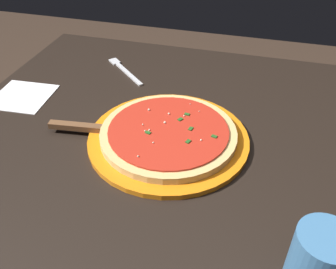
{
  "coord_description": "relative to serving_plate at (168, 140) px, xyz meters",
  "views": [
    {
      "loc": [
        0.62,
        0.21,
        1.28
      ],
      "look_at": [
        0.0,
        0.04,
        0.79
      ],
      "focal_mm": 39.57,
      "sensor_mm": 36.0,
      "label": 1
    }
  ],
  "objects": [
    {
      "name": "pizza",
      "position": [
        -0.0,
        0.0,
        0.02
      ],
      "size": [
        0.3,
        0.3,
        0.02
      ],
      "color": "#DBB26B",
      "rests_on": "serving_plate"
    },
    {
      "name": "restaurant_table",
      "position": [
        -0.0,
        -0.04,
        -0.14
      ],
      "size": [
        0.97,
        0.96,
        0.77
      ],
      "color": "black",
      "rests_on": "ground_plane"
    },
    {
      "name": "fork",
      "position": [
        -0.29,
        -0.21,
        -0.0
      ],
      "size": [
        0.14,
        0.15,
        0.0
      ],
      "color": "silver",
      "rests_on": "restaurant_table"
    },
    {
      "name": "pizza_server",
      "position": [
        0.02,
        -0.17,
        0.01
      ],
      "size": [
        0.08,
        0.22,
        0.01
      ],
      "color": "silver",
      "rests_on": "serving_plate"
    },
    {
      "name": "napkin_folded_right",
      "position": [
        -0.08,
        -0.42,
        -0.01
      ],
      "size": [
        0.15,
        0.15,
        0.0
      ],
      "primitive_type": "cube",
      "rotation": [
        0.0,
        0.0,
        0.06
      ],
      "color": "white",
      "rests_on": "restaurant_table"
    },
    {
      "name": "serving_plate",
      "position": [
        0.0,
        0.0,
        0.0
      ],
      "size": [
        0.36,
        0.36,
        0.01
      ],
      "primitive_type": "cylinder",
      "color": "orange",
      "rests_on": "restaurant_table"
    },
    {
      "name": "cup_tall_drink",
      "position": [
        0.27,
        0.29,
        0.05
      ],
      "size": [
        0.08,
        0.08,
        0.12
      ],
      "primitive_type": "cylinder",
      "color": "teal",
      "rests_on": "restaurant_table"
    }
  ]
}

